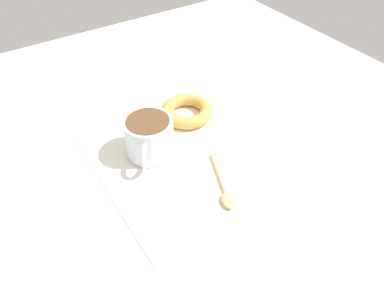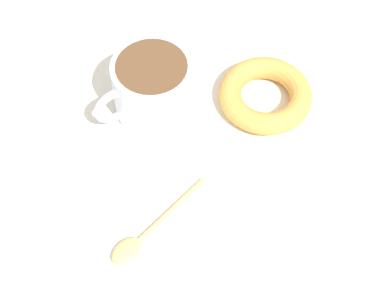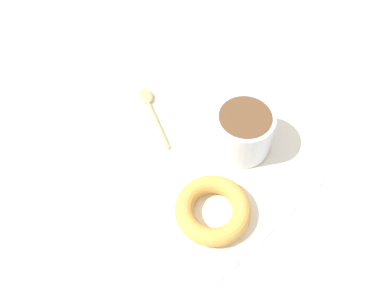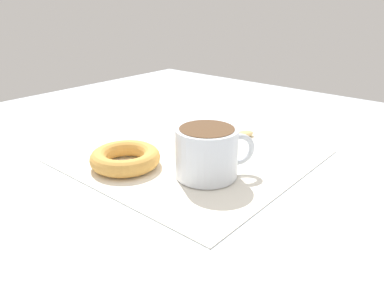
{
  "view_description": "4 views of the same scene",
  "coord_description": "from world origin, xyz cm",
  "views": [
    {
      "loc": [
        45.68,
        -29.52,
        49.68
      ],
      "look_at": [
        1.59,
        -0.63,
        2.3
      ],
      "focal_mm": 35.0,
      "sensor_mm": 36.0,
      "label": 1
    },
    {
      "loc": [
        37.77,
        13.9,
        61.76
      ],
      "look_at": [
        1.59,
        -0.63,
        2.3
      ],
      "focal_mm": 60.0,
      "sensor_mm": 36.0,
      "label": 2
    },
    {
      "loc": [
        -25.85,
        24.97,
        57.9
      ],
      "look_at": [
        1.59,
        -0.63,
        2.3
      ],
      "focal_mm": 40.0,
      "sensor_mm": 36.0,
      "label": 3
    },
    {
      "loc": [
        -42.99,
        -38.3,
        25.25
      ],
      "look_at": [
        1.59,
        -0.63,
        2.3
      ],
      "focal_mm": 35.0,
      "sensor_mm": 36.0,
      "label": 4
    }
  ],
  "objects": [
    {
      "name": "napkin",
      "position": [
        1.59,
        -0.63,
        0.15
      ],
      "size": [
        35.92,
        35.92,
        0.3
      ],
      "primitive_type": "cube",
      "rotation": [
        0.0,
        0.0,
        -0.01
      ],
      "color": "white",
      "rests_on": "ground_plane"
    },
    {
      "name": "spoon",
      "position": [
        13.57,
        -1.65,
        0.7
      ],
      "size": [
        13.15,
        6.24,
        0.9
      ],
      "color": "#D8B772",
      "rests_on": "napkin"
    },
    {
      "name": "coffee_cup",
      "position": [
        -2.81,
        -7.35,
        4.18
      ],
      "size": [
        10.96,
        9.42,
        7.48
      ],
      "color": "silver",
      "rests_on": "napkin"
    },
    {
      "name": "donut",
      "position": [
        -8.48,
        4.66,
        1.63
      ],
      "size": [
        11.06,
        11.06,
        2.67
      ],
      "primitive_type": "torus",
      "color": "gold",
      "rests_on": "napkin"
    },
    {
      "name": "ground_plane",
      "position": [
        0.0,
        0.0,
        -1.0
      ],
      "size": [
        120.0,
        120.0,
        2.0
      ],
      "primitive_type": "cube",
      "color": "#B2BCC6"
    }
  ]
}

